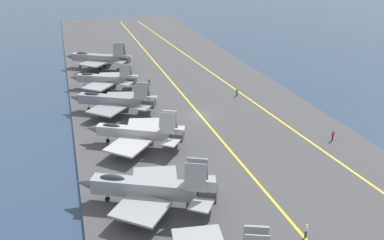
{
  "coord_description": "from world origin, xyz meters",
  "views": [
    {
      "loc": [
        -65.47,
        22.12,
        29.66
      ],
      "look_at": [
        -7.32,
        3.81,
        2.9
      ],
      "focal_mm": 38.0,
      "sensor_mm": 36.0,
      "label": 1
    }
  ],
  "objects": [
    {
      "name": "parked_jet_second",
      "position": [
        -24.71,
        14.89,
        2.81
      ],
      "size": [
        13.03,
        17.22,
        6.61
      ],
      "color": "gray",
      "rests_on": "carrier_deck"
    },
    {
      "name": "deck_stripe_foul_line",
      "position": [
        0.0,
        -12.45,
        0.4
      ],
      "size": [
        199.76,
        11.53,
        0.01
      ],
      "primitive_type": "cube",
      "rotation": [
        0.0,
        0.0,
        0.06
      ],
      "color": "yellow",
      "rests_on": "carrier_deck"
    },
    {
      "name": "parked_jet_sixth",
      "position": [
        36.18,
        14.74,
        3.08
      ],
      "size": [
        12.94,
        16.78,
        6.67
      ],
      "color": "gray",
      "rests_on": "carrier_deck"
    },
    {
      "name": "ground_plane",
      "position": [
        0.0,
        0.0,
        0.0
      ],
      "size": [
        2000.0,
        2000.0,
        0.0
      ],
      "primitive_type": "plane",
      "color": "navy"
    },
    {
      "name": "carrier_deck",
      "position": [
        0.0,
        0.0,
        0.2
      ],
      "size": [
        222.28,
        45.28,
        0.4
      ],
      "primitive_type": "cube",
      "color": "#424244",
      "rests_on": "ground"
    },
    {
      "name": "crew_red_vest",
      "position": [
        -16.42,
        -17.0,
        1.34
      ],
      "size": [
        0.38,
        0.45,
        1.72
      ],
      "color": "#232328",
      "rests_on": "carrier_deck"
    },
    {
      "name": "crew_white_vest",
      "position": [
        -35.67,
        -0.11,
        1.35
      ],
      "size": [
        0.46,
        0.45,
        1.73
      ],
      "color": "#383328",
      "rests_on": "carrier_deck"
    },
    {
      "name": "deck_stripe_centerline",
      "position": [
        0.0,
        0.0,
        0.4
      ],
      "size": [
        200.05,
        0.36,
        0.01
      ],
      "primitive_type": "cube",
      "color": "yellow",
      "rests_on": "carrier_deck"
    },
    {
      "name": "parked_jet_third",
      "position": [
        -8.68,
        13.29,
        2.6
      ],
      "size": [
        13.67,
        15.57,
        6.16
      ],
      "color": "#A8AAAF",
      "rests_on": "carrier_deck"
    },
    {
      "name": "parked_jet_fifth",
      "position": [
        19.78,
        15.14,
        2.68
      ],
      "size": [
        12.74,
        14.93,
        5.69
      ],
      "color": "gray",
      "rests_on": "carrier_deck"
    },
    {
      "name": "crew_blue_vest",
      "position": [
        19.04,
        5.48,
        1.32
      ],
      "size": [
        0.33,
        0.42,
        1.67
      ],
      "color": "#4C473D",
      "rests_on": "carrier_deck"
    },
    {
      "name": "parked_jet_fourth",
      "position": [
        5.9,
        14.99,
        2.81
      ],
      "size": [
        13.07,
        16.48,
        6.06
      ],
      "color": "gray",
      "rests_on": "carrier_deck"
    },
    {
      "name": "crew_green_vest",
      "position": [
        7.17,
        -10.5,
        1.32
      ],
      "size": [
        0.46,
        0.41,
        1.67
      ],
      "color": "#232328",
      "rests_on": "carrier_deck"
    }
  ]
}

